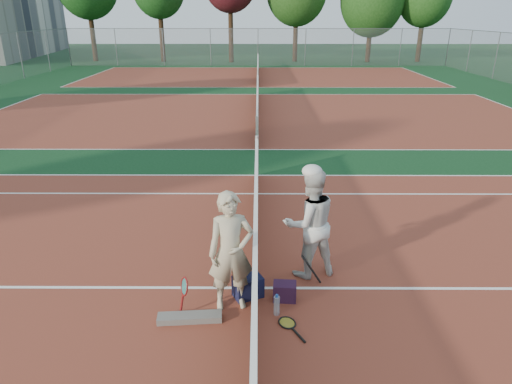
% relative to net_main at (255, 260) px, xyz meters
% --- Properties ---
extents(ground, '(130.00, 130.00, 0.00)m').
position_rel_net_main_xyz_m(ground, '(0.00, 0.00, -0.51)').
color(ground, black).
rests_on(ground, ground).
extents(court_main, '(23.77, 10.97, 0.01)m').
position_rel_net_main_xyz_m(court_main, '(0.00, 0.00, -0.51)').
color(court_main, maroon).
rests_on(court_main, ground).
extents(court_far_a, '(23.77, 10.97, 0.01)m').
position_rel_net_main_xyz_m(court_far_a, '(0.00, 13.50, -0.51)').
color(court_far_a, maroon).
rests_on(court_far_a, ground).
extents(court_far_b, '(23.77, 10.97, 0.01)m').
position_rel_net_main_xyz_m(court_far_b, '(0.00, 27.00, -0.51)').
color(court_far_b, maroon).
rests_on(court_far_b, ground).
extents(net_main, '(0.10, 10.98, 1.02)m').
position_rel_net_main_xyz_m(net_main, '(0.00, 0.00, 0.00)').
color(net_main, black).
rests_on(net_main, ground).
extents(net_far_a, '(0.10, 10.98, 1.02)m').
position_rel_net_main_xyz_m(net_far_a, '(0.00, 13.50, 0.00)').
color(net_far_a, black).
rests_on(net_far_a, ground).
extents(net_far_b, '(0.10, 10.98, 1.02)m').
position_rel_net_main_xyz_m(net_far_b, '(0.00, 27.00, 0.00)').
color(net_far_b, black).
rests_on(net_far_b, ground).
extents(fence_back, '(32.00, 0.06, 3.00)m').
position_rel_net_main_xyz_m(fence_back, '(0.00, 34.00, 0.99)').
color(fence_back, slate).
rests_on(fence_back, ground).
extents(player_a, '(0.73, 0.55, 1.82)m').
position_rel_net_main_xyz_m(player_a, '(-0.35, -0.46, 0.40)').
color(player_a, '#BBAF91').
rests_on(player_a, ground).
extents(player_b, '(1.08, 0.95, 1.86)m').
position_rel_net_main_xyz_m(player_b, '(0.88, 0.47, 0.42)').
color(player_b, silver).
rests_on(player_b, ground).
extents(racket_red, '(0.26, 0.31, 0.59)m').
position_rel_net_main_xyz_m(racket_red, '(-1.01, -0.67, -0.21)').
color(racket_red, maroon).
rests_on(racket_red, ground).
extents(racket_black_held, '(0.39, 0.33, 0.53)m').
position_rel_net_main_xyz_m(racket_black_held, '(0.82, 0.12, -0.25)').
color(racket_black_held, black).
rests_on(racket_black_held, ground).
extents(racket_spare, '(0.52, 0.66, 0.03)m').
position_rel_net_main_xyz_m(racket_spare, '(0.45, -0.90, -0.49)').
color(racket_spare, black).
rests_on(racket_spare, ground).
extents(sports_bag_navy, '(0.51, 0.45, 0.34)m').
position_rel_net_main_xyz_m(sports_bag_navy, '(-0.12, -0.22, -0.34)').
color(sports_bag_navy, black).
rests_on(sports_bag_navy, ground).
extents(sports_bag_purple, '(0.37, 0.26, 0.28)m').
position_rel_net_main_xyz_m(sports_bag_purple, '(0.45, -0.30, -0.37)').
color(sports_bag_purple, black).
rests_on(sports_bag_purple, ground).
extents(net_cover_canvas, '(0.93, 0.29, 0.10)m').
position_rel_net_main_xyz_m(net_cover_canvas, '(-0.94, -0.83, -0.46)').
color(net_cover_canvas, '#5E5A55').
rests_on(net_cover_canvas, ground).
extents(water_bottle, '(0.09, 0.09, 0.30)m').
position_rel_net_main_xyz_m(water_bottle, '(0.31, -0.68, -0.36)').
color(water_bottle, silver).
rests_on(water_bottle, ground).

